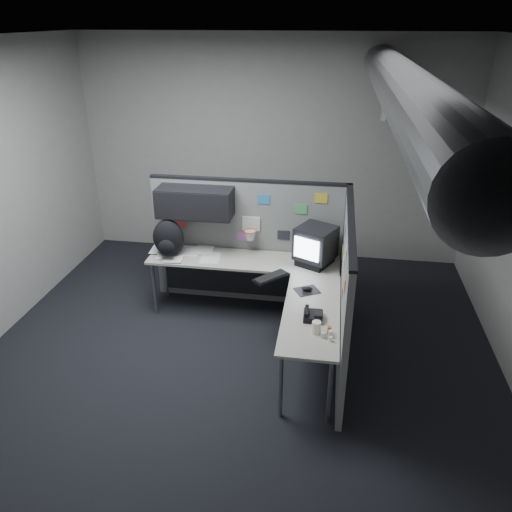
% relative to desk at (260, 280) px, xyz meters
% --- Properties ---
extents(room, '(5.62, 5.62, 3.22)m').
position_rel_desk_xyz_m(room, '(0.41, -0.70, 1.48)').
color(room, black).
rests_on(room, ground).
extents(partition_back, '(2.44, 0.42, 1.63)m').
position_rel_desk_xyz_m(partition_back, '(-0.40, 0.53, 0.38)').
color(partition_back, slate).
rests_on(partition_back, ground).
extents(partition_right, '(0.07, 2.23, 1.63)m').
position_rel_desk_xyz_m(partition_right, '(0.95, -0.49, 0.21)').
color(partition_right, slate).
rests_on(partition_right, ground).
extents(desk, '(2.31, 2.11, 0.73)m').
position_rel_desk_xyz_m(desk, '(0.00, 0.00, 0.00)').
color(desk, '#AFAC9E').
rests_on(desk, ground).
extents(monitor, '(0.54, 0.54, 0.46)m').
position_rel_desk_xyz_m(monitor, '(0.61, 0.29, 0.35)').
color(monitor, black).
rests_on(monitor, desk).
extents(keyboard, '(0.40, 0.42, 0.04)m').
position_rel_desk_xyz_m(keyboard, '(0.15, -0.17, 0.14)').
color(keyboard, black).
rests_on(keyboard, desk).
extents(mouse, '(0.31, 0.29, 0.05)m').
position_rel_desk_xyz_m(mouse, '(0.56, -0.38, 0.14)').
color(mouse, black).
rests_on(mouse, desk).
extents(phone, '(0.19, 0.20, 0.10)m').
position_rel_desk_xyz_m(phone, '(0.65, -0.91, 0.15)').
color(phone, black).
rests_on(phone, desk).
extents(bottles, '(0.12, 0.17, 0.07)m').
position_rel_desk_xyz_m(bottles, '(0.81, -1.19, 0.15)').
color(bottles, silver).
rests_on(bottles, desk).
extents(cup, '(0.10, 0.10, 0.12)m').
position_rel_desk_xyz_m(cup, '(0.70, -1.14, 0.18)').
color(cup, white).
rests_on(cup, desk).
extents(papers, '(0.92, 0.62, 0.02)m').
position_rel_desk_xyz_m(papers, '(-0.99, 0.32, 0.13)').
color(papers, white).
rests_on(papers, desk).
extents(backpack, '(0.42, 0.40, 0.46)m').
position_rel_desk_xyz_m(backpack, '(-1.15, 0.23, 0.34)').
color(backpack, black).
rests_on(backpack, desk).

